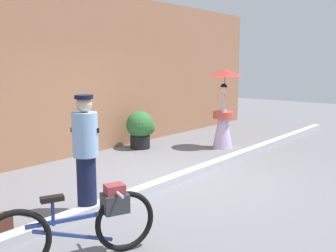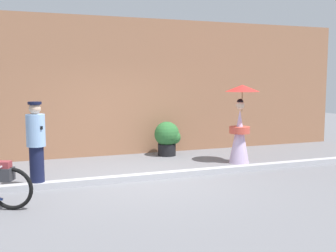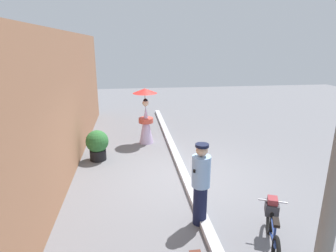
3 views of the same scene
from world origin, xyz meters
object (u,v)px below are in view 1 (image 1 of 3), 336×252
at_px(bicycle_near_officer, 83,223).
at_px(potted_plant_by_door, 141,128).
at_px(person_officer, 86,152).
at_px(person_with_parasol, 224,109).

xyz_separation_m(bicycle_near_officer, potted_plant_by_door, (4.23, 3.20, 0.09)).
distance_m(person_officer, potted_plant_by_door, 4.06).
relative_size(person_officer, potted_plant_by_door, 1.78).
distance_m(bicycle_near_officer, person_with_parasol, 5.82).
bearing_deg(bicycle_near_officer, person_officer, 49.65).
height_order(person_officer, person_with_parasol, person_with_parasol).
bearing_deg(person_with_parasol, potted_plant_by_door, 131.17).
distance_m(person_officer, person_with_parasol, 4.74).
relative_size(person_with_parasol, potted_plant_by_door, 2.08).
xyz_separation_m(bicycle_near_officer, person_officer, (0.85, 1.00, 0.45)).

